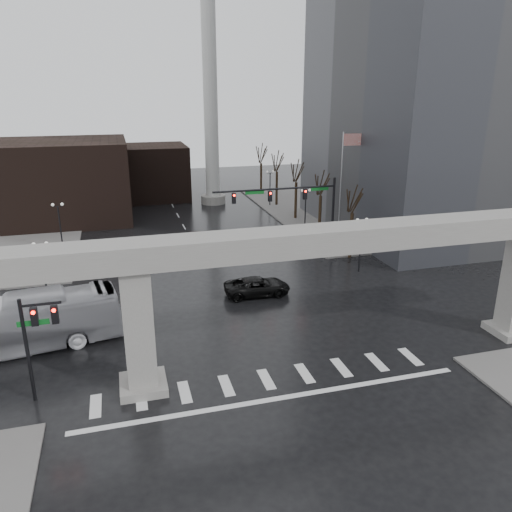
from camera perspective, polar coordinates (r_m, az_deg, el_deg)
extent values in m
plane|color=black|center=(30.97, 0.64, -12.95)|extent=(160.00, 160.00, 0.00)
cube|color=#64615F|center=(71.66, 12.67, 5.23)|extent=(28.00, 36.00, 0.15)
cube|color=gray|center=(27.62, 0.69, 1.32)|extent=(48.00, 2.20, 1.40)
cube|color=gray|center=(28.26, -13.24, -8.32)|extent=(1.60, 1.60, 7.30)
cube|color=gray|center=(29.93, -12.75, -14.14)|extent=(2.60, 2.60, 0.50)
cube|color=gray|center=(39.28, 26.98, -7.52)|extent=(2.60, 2.60, 0.50)
cube|color=#5C5D61|center=(62.51, 20.48, 22.01)|extent=(22.00, 26.00, 42.00)
cube|color=black|center=(68.53, -21.15, 8.04)|extent=(16.00, 14.00, 10.00)
cube|color=black|center=(78.44, -11.65, 9.37)|extent=(10.00, 10.00, 8.00)
cylinder|color=beige|center=(72.54, -5.23, 17.68)|extent=(2.00, 2.00, 30.00)
cylinder|color=gray|center=(74.21, -4.90, 6.49)|extent=(3.60, 3.60, 1.20)
cylinder|color=black|center=(50.03, 8.75, 4.33)|extent=(0.24, 0.24, 8.00)
cylinder|color=black|center=(47.20, 2.22, 7.66)|extent=(12.00, 0.18, 0.18)
cube|color=black|center=(48.32, 5.62, 7.05)|extent=(0.35, 0.30, 1.00)
cube|color=black|center=(47.18, 1.62, 6.85)|extent=(0.35, 0.30, 1.00)
cube|color=black|center=(46.28, -2.55, 6.61)|extent=(0.35, 0.30, 1.00)
sphere|color=#FF0C05|center=(48.09, 5.71, 7.36)|extent=(0.20, 0.20, 0.20)
cube|color=#0D5B1C|center=(48.78, 7.30, 7.64)|extent=(1.80, 0.05, 0.35)
cube|color=#0D5B1C|center=(46.68, -0.15, 7.29)|extent=(1.80, 0.05, 0.35)
cylinder|color=black|center=(29.49, -24.67, -9.87)|extent=(0.20, 0.20, 6.00)
cylinder|color=black|center=(28.24, -23.38, -5.09)|extent=(2.00, 0.14, 0.14)
cube|color=black|center=(28.56, -24.01, -6.35)|extent=(0.35, 0.30, 1.00)
cube|color=black|center=(28.41, -22.01, -6.20)|extent=(0.35, 0.30, 1.00)
cube|color=#0D5B1C|center=(28.71, -24.11, -6.99)|extent=(1.60, 0.05, 0.30)
cylinder|color=silver|center=(53.33, 9.62, 7.39)|extent=(0.12, 0.12, 12.00)
cube|color=red|center=(53.01, 10.94, 12.93)|extent=(2.00, 0.03, 1.20)
cylinder|color=black|center=(46.62, 11.83, 1.03)|extent=(0.14, 0.14, 4.80)
cube|color=black|center=(45.98, 12.02, 3.82)|extent=(0.90, 0.06, 0.06)
sphere|color=silver|center=(45.72, 11.54, 4.03)|extent=(0.32, 0.32, 0.32)
sphere|color=silver|center=(46.13, 12.54, 4.09)|extent=(0.32, 0.32, 0.32)
cylinder|color=black|center=(58.90, 5.65, 5.04)|extent=(0.14, 0.14, 4.80)
cube|color=black|center=(58.39, 5.72, 7.28)|extent=(0.90, 0.06, 0.06)
sphere|color=silver|center=(58.19, 5.31, 7.45)|extent=(0.32, 0.32, 0.32)
sphere|color=silver|center=(58.52, 6.14, 7.49)|extent=(0.32, 0.32, 0.32)
cylinder|color=black|center=(71.81, 1.61, 7.61)|extent=(0.14, 0.14, 4.80)
cube|color=black|center=(71.40, 1.63, 9.46)|extent=(0.90, 0.06, 0.06)
sphere|color=silver|center=(71.23, 1.28, 9.60)|extent=(0.32, 0.32, 0.32)
sphere|color=silver|center=(71.50, 1.98, 9.63)|extent=(0.32, 0.32, 0.32)
cylinder|color=black|center=(42.10, -23.01, -2.05)|extent=(0.14, 0.14, 4.80)
cube|color=black|center=(41.38, -23.42, 1.00)|extent=(0.90, 0.06, 0.06)
sphere|color=silver|center=(41.39, -24.07, 1.21)|extent=(0.32, 0.32, 0.32)
sphere|color=silver|center=(41.26, -22.84, 1.32)|extent=(0.32, 0.32, 0.32)
cylinder|color=black|center=(55.39, -21.44, 2.93)|extent=(0.14, 0.14, 4.80)
cube|color=black|center=(54.85, -21.73, 5.29)|extent=(0.90, 0.06, 0.06)
sphere|color=silver|center=(54.86, -22.22, 5.45)|extent=(0.32, 0.32, 0.32)
sphere|color=silver|center=(54.76, -21.29, 5.54)|extent=(0.32, 0.32, 0.32)
cylinder|color=black|center=(68.96, -20.48, 5.96)|extent=(0.14, 0.14, 4.80)
cube|color=black|center=(68.53, -20.71, 7.88)|extent=(0.90, 0.06, 0.06)
sphere|color=silver|center=(68.54, -21.10, 8.00)|extent=(0.32, 0.32, 0.32)
sphere|color=silver|center=(68.46, -20.35, 8.08)|extent=(0.32, 0.32, 0.32)
cylinder|color=black|center=(50.50, 10.78, 2.32)|extent=(0.34, 0.34, 4.55)
cylinder|color=black|center=(49.59, 11.04, 6.47)|extent=(0.12, 1.52, 2.98)
cylinder|color=black|center=(50.08, 11.42, 6.29)|extent=(0.83, 1.14, 2.51)
cylinder|color=black|center=(57.49, 7.30, 4.56)|extent=(0.34, 0.34, 4.66)
cylinder|color=black|center=(56.68, 7.46, 8.31)|extent=(0.12, 1.55, 3.05)
cylinder|color=black|center=(57.15, 7.82, 8.14)|extent=(0.85, 1.16, 2.57)
cylinder|color=black|center=(64.72, 4.57, 6.30)|extent=(0.34, 0.34, 4.76)
cylinder|color=black|center=(63.99, 4.66, 9.72)|extent=(0.12, 1.59, 3.11)
cylinder|color=black|center=(64.43, 5.00, 9.55)|extent=(0.86, 1.18, 2.62)
cylinder|color=black|center=(72.10, 2.37, 7.67)|extent=(0.34, 0.34, 4.87)
cylinder|color=black|center=(71.45, 2.42, 10.82)|extent=(0.12, 1.62, 3.18)
cylinder|color=black|center=(71.87, 2.74, 10.66)|extent=(0.88, 1.20, 2.68)
cylinder|color=black|center=(79.61, 0.58, 8.78)|extent=(0.34, 0.34, 4.97)
cylinder|color=black|center=(79.01, 0.59, 11.70)|extent=(0.12, 1.65, 3.25)
cylinder|color=black|center=(79.42, 0.90, 11.55)|extent=(0.89, 1.23, 2.74)
imported|color=black|center=(41.01, 0.15, -3.49)|extent=(5.46, 2.63, 1.50)
imported|color=silver|center=(35.73, -25.75, -7.07)|extent=(13.53, 5.00, 3.68)
imported|color=black|center=(54.31, -6.44, 1.99)|extent=(2.29, 4.40, 1.43)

